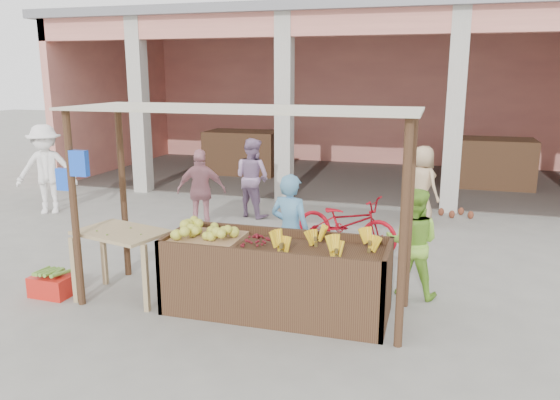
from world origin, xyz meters
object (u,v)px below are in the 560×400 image
(side_table, at_px, (122,242))
(vendor_green, at_px, (413,240))
(fruit_stall, at_px, (276,280))
(vendor_blue, at_px, (290,228))
(motorcycle, at_px, (346,222))
(red_crate, at_px, (53,286))

(side_table, relative_size, vendor_green, 0.83)
(fruit_stall, height_order, vendor_blue, vendor_blue)
(side_table, xyz_separation_m, motorcycle, (2.36, 2.65, -0.26))
(fruit_stall, distance_m, vendor_green, 1.80)
(fruit_stall, xyz_separation_m, side_table, (-1.96, -0.11, 0.33))
(red_crate, relative_size, vendor_blue, 0.31)
(vendor_blue, distance_m, vendor_green, 1.55)
(vendor_green, xyz_separation_m, motorcycle, (-1.09, 1.59, -0.27))
(motorcycle, bearing_deg, vendor_blue, 179.98)
(side_table, relative_size, red_crate, 2.42)
(vendor_green, distance_m, motorcycle, 1.94)
(side_table, height_order, vendor_blue, vendor_blue)
(side_table, relative_size, motorcycle, 0.69)
(side_table, bearing_deg, vendor_blue, 40.33)
(fruit_stall, bearing_deg, side_table, -176.84)
(motorcycle, bearing_deg, side_table, 152.91)
(vendor_green, bearing_deg, fruit_stall, 35.44)
(fruit_stall, distance_m, red_crate, 2.90)
(side_table, bearing_deg, fruit_stall, 17.85)
(side_table, distance_m, vendor_green, 3.61)
(fruit_stall, xyz_separation_m, vendor_green, (1.49, 0.95, 0.33))
(red_crate, height_order, motorcycle, motorcycle)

